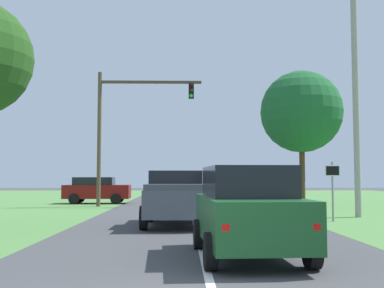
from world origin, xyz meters
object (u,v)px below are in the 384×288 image
object	(u,v)px
red_suv_near	(248,210)
traffic_light	(124,119)
keep_moving_sign	(333,183)
utility_pole_right	(356,104)
crossing_suv_far	(97,190)
oak_tree_right	(301,112)
pickup_truck_lead	(176,198)

from	to	relation	value
red_suv_near	traffic_light	world-z (taller)	traffic_light
red_suv_near	keep_moving_sign	xyz separation A→B (m)	(4.52, 8.38, 0.48)
utility_pole_right	crossing_suv_far	bearing A→B (deg)	140.29
traffic_light	oak_tree_right	size ratio (longest dim) A/B	0.92
pickup_truck_lead	keep_moving_sign	size ratio (longest dim) A/B	2.06
keep_moving_sign	pickup_truck_lead	bearing A→B (deg)	-166.37
pickup_truck_lead	keep_moving_sign	world-z (taller)	keep_moving_sign
keep_moving_sign	crossing_suv_far	distance (m)	17.60
traffic_light	crossing_suv_far	bearing A→B (deg)	123.99
oak_tree_right	crossing_suv_far	world-z (taller)	oak_tree_right
traffic_light	utility_pole_right	size ratio (longest dim) A/B	0.81
pickup_truck_lead	traffic_light	world-z (taller)	traffic_light
oak_tree_right	crossing_suv_far	xyz separation A→B (m)	(-13.58, 0.76, -5.14)
red_suv_near	utility_pole_right	xyz separation A→B (m)	(6.27, 10.41, 3.97)
traffic_light	utility_pole_right	xyz separation A→B (m)	(11.22, -7.89, -0.24)
pickup_truck_lead	oak_tree_right	bearing A→B (deg)	59.77
keep_moving_sign	utility_pole_right	bearing A→B (deg)	49.13
traffic_light	utility_pole_right	distance (m)	13.72
red_suv_near	utility_pole_right	distance (m)	12.78
traffic_light	keep_moving_sign	xyz separation A→B (m)	(9.47, -9.91, -3.73)
red_suv_near	oak_tree_right	xyz separation A→B (m)	(6.43, 20.79, 5.03)
pickup_truck_lead	red_suv_near	bearing A→B (deg)	-76.34
oak_tree_right	red_suv_near	bearing A→B (deg)	-107.19
keep_moving_sign	crossing_suv_far	size ratio (longest dim) A/B	0.54
pickup_truck_lead	crossing_suv_far	world-z (taller)	pickup_truck_lead
pickup_truck_lead	keep_moving_sign	xyz separation A→B (m)	(6.20, 1.50, 0.51)
pickup_truck_lead	crossing_suv_far	bearing A→B (deg)	110.46
traffic_light	red_suv_near	bearing A→B (deg)	-74.86
keep_moving_sign	oak_tree_right	distance (m)	13.35
oak_tree_right	utility_pole_right	xyz separation A→B (m)	(-0.16, -10.38, -1.06)
oak_tree_right	crossing_suv_far	size ratio (longest dim) A/B	2.02
oak_tree_right	crossing_suv_far	distance (m)	14.54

